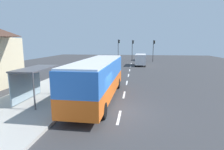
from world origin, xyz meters
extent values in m
cube|color=#38383A|center=(0.00, 14.00, -0.02)|extent=(56.00, 92.00, 0.04)
cube|color=#ADAAA3|center=(-6.40, 2.00, 0.09)|extent=(6.20, 30.00, 0.18)
cube|color=silver|center=(0.25, -1.00, 0.01)|extent=(0.16, 2.20, 0.01)
cube|color=silver|center=(0.25, 4.00, 0.01)|extent=(0.16, 2.20, 0.01)
cube|color=silver|center=(0.25, 9.00, 0.01)|extent=(0.16, 2.20, 0.01)
cube|color=silver|center=(0.25, 14.00, 0.01)|extent=(0.16, 2.20, 0.01)
cube|color=silver|center=(0.25, 19.00, 0.01)|extent=(0.16, 2.20, 0.01)
cube|color=silver|center=(0.25, 24.00, 0.01)|extent=(0.16, 2.20, 0.01)
cube|color=silver|center=(0.25, 29.00, 0.01)|extent=(0.16, 2.20, 0.01)
cube|color=orange|center=(-1.70, 2.41, 1.07)|extent=(2.73, 11.05, 1.15)
cube|color=blue|center=(-1.70, 2.41, 2.38)|extent=(2.73, 11.05, 1.45)
cube|color=silver|center=(-1.70, 2.41, 3.15)|extent=(2.60, 10.83, 0.12)
cube|color=black|center=(-1.59, 7.86, 2.30)|extent=(2.30, 0.17, 1.22)
cube|color=black|center=(-2.92, 1.93, 2.30)|extent=(0.26, 8.58, 1.10)
cylinder|color=black|center=(-2.75, 6.33, 0.50)|extent=(0.30, 1.01, 1.00)
cylinder|color=black|center=(-0.49, 6.28, 0.50)|extent=(0.30, 1.01, 1.00)
cylinder|color=black|center=(-2.91, -1.27, 0.50)|extent=(0.30, 1.01, 1.00)
cylinder|color=black|center=(-0.65, -1.31, 0.50)|extent=(0.30, 1.01, 1.00)
cube|color=silver|center=(2.20, 25.76, 1.32)|extent=(2.21, 5.28, 1.96)
cube|color=black|center=(2.20, 25.76, 1.66)|extent=(2.17, 3.20, 0.44)
cylinder|color=black|center=(3.02, 23.72, 0.34)|extent=(0.25, 0.69, 0.68)
cylinder|color=black|center=(1.22, 23.80, 0.34)|extent=(0.25, 0.69, 0.68)
cylinder|color=black|center=(3.18, 27.72, 0.34)|extent=(0.25, 0.69, 0.68)
cylinder|color=black|center=(1.38, 27.79, 0.34)|extent=(0.25, 0.69, 0.68)
cube|color=navy|center=(2.30, 37.80, 0.62)|extent=(1.96, 4.46, 0.60)
cube|color=black|center=(2.31, 37.60, 1.22)|extent=(1.67, 2.43, 0.60)
cylinder|color=black|center=(1.43, 39.27, 0.32)|extent=(0.22, 0.65, 0.64)
cylinder|color=black|center=(3.07, 39.33, 0.32)|extent=(0.22, 0.65, 0.64)
cylinder|color=black|center=(1.53, 36.27, 0.32)|extent=(0.22, 0.65, 0.64)
cylinder|color=black|center=(3.17, 36.33, 0.32)|extent=(0.22, 0.65, 0.64)
cylinder|color=green|center=(-4.20, 2.20, 0.66)|extent=(0.52, 0.52, 0.95)
cylinder|color=yellow|center=(-4.20, 2.90, 0.66)|extent=(0.52, 0.52, 0.95)
cylinder|color=#2D2D2D|center=(5.40, 34.15, 2.62)|extent=(0.14, 0.14, 5.23)
cube|color=black|center=(5.62, 34.15, 4.73)|extent=(0.24, 0.28, 0.84)
sphere|color=#360606|center=(5.74, 34.15, 5.01)|extent=(0.16, 0.16, 0.16)
sphere|color=#F2B20C|center=(5.74, 34.15, 4.73)|extent=(0.16, 0.16, 0.16)
sphere|color=black|center=(5.74, 34.15, 4.45)|extent=(0.16, 0.16, 0.16)
cylinder|color=#2D2D2D|center=(-3.20, 34.95, 2.71)|extent=(0.14, 0.14, 5.42)
cube|color=black|center=(-2.98, 34.95, 4.92)|extent=(0.24, 0.28, 0.84)
sphere|color=#360606|center=(-2.86, 34.95, 5.20)|extent=(0.16, 0.16, 0.16)
sphere|color=#3C2C03|center=(-2.86, 34.95, 4.92)|extent=(0.16, 0.16, 0.16)
sphere|color=green|center=(-2.86, 34.95, 4.64)|extent=(0.16, 0.16, 0.16)
cylinder|color=#2D2D2D|center=(0.30, 35.75, 2.63)|extent=(0.14, 0.14, 5.27)
cube|color=black|center=(0.52, 35.75, 4.77)|extent=(0.24, 0.28, 0.84)
sphere|color=#360606|center=(0.64, 35.75, 5.05)|extent=(0.16, 0.16, 0.16)
sphere|color=#3C2C03|center=(0.64, 35.75, 4.77)|extent=(0.16, 0.16, 0.16)
sphere|color=green|center=(0.64, 35.75, 4.49)|extent=(0.16, 0.16, 0.16)
cube|color=#4C4C51|center=(-6.10, 1.02, 2.63)|extent=(1.80, 4.00, 0.10)
cube|color=#8CA5B2|center=(-6.95, 1.02, 1.43)|extent=(0.06, 3.80, 2.30)
cylinder|color=#4C4C51|center=(-5.25, -0.88, 1.40)|extent=(0.10, 0.10, 2.44)
cylinder|color=#4C4C51|center=(-5.25, 2.92, 1.40)|extent=(0.10, 0.10, 2.44)
camera|label=1|loc=(1.17, -11.55, 4.47)|focal=29.39mm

